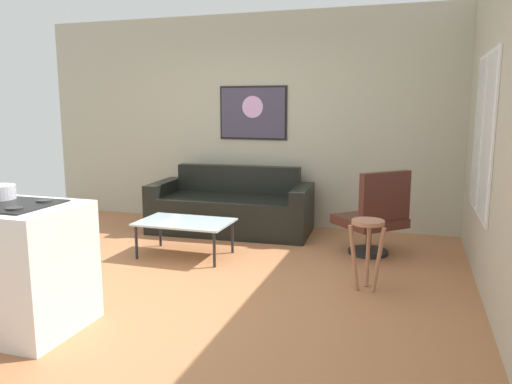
% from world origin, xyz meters
% --- Properties ---
extents(ground, '(6.40, 6.40, 0.04)m').
position_xyz_m(ground, '(0.00, 0.00, -0.02)').
color(ground, '#AC6D44').
extents(back_wall, '(6.40, 0.05, 2.80)m').
position_xyz_m(back_wall, '(0.00, 2.42, 1.40)').
color(back_wall, '#B1AC95').
rests_on(back_wall, ground).
extents(right_wall, '(0.05, 6.40, 2.80)m').
position_xyz_m(right_wall, '(2.62, 0.30, 1.40)').
color(right_wall, '#B5AB92').
rests_on(right_wall, ground).
extents(couch, '(2.06, 0.97, 0.82)m').
position_xyz_m(couch, '(-0.20, 1.82, 0.29)').
color(couch, black).
rests_on(couch, ground).
extents(coffee_table, '(0.98, 0.62, 0.38)m').
position_xyz_m(coffee_table, '(-0.29, 0.67, 0.36)').
color(coffee_table, silver).
rests_on(coffee_table, ground).
extents(armchair, '(0.86, 0.85, 0.93)m').
position_xyz_m(armchair, '(1.63, 1.29, 0.44)').
color(armchair, black).
rests_on(armchair, ground).
extents(bar_stool, '(0.33, 0.32, 0.63)m').
position_xyz_m(bar_stool, '(1.65, 0.24, 0.47)').
color(bar_stool, '#A96F52').
rests_on(bar_stool, ground).
extents(wall_painting, '(0.94, 0.03, 0.71)m').
position_xyz_m(wall_painting, '(-0.09, 2.38, 1.51)').
color(wall_painting, black).
extents(window, '(0.03, 1.28, 1.46)m').
position_xyz_m(window, '(2.59, 0.90, 1.34)').
color(window, silver).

